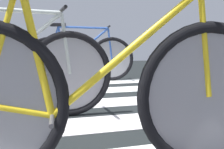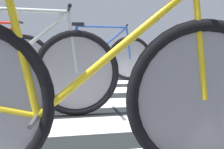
# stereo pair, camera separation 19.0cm
# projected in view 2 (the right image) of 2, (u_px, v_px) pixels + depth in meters

# --- Properties ---
(ground) EXTENTS (18.00, 14.00, 0.02)m
(ground) POSITION_uv_depth(u_px,v_px,m) (17.00, 113.00, 2.56)
(ground) COLOR black
(crosswalk_markings) EXTENTS (5.43, 4.24, 0.00)m
(crosswalk_markings) POSITION_uv_depth(u_px,v_px,m) (18.00, 116.00, 2.41)
(crosswalk_markings) COLOR silver
(crosswalk_markings) RESTS_ON ground
(bicycle_1_of_4) EXTENTS (1.73, 0.52, 0.93)m
(bicycle_1_of_4) POSITION_uv_depth(u_px,v_px,m) (90.00, 95.00, 1.25)
(bicycle_1_of_4) COLOR black
(bicycle_1_of_4) RESTS_ON ground
(bicycle_2_of_4) EXTENTS (1.74, 0.52, 0.93)m
(bicycle_2_of_4) POSITION_uv_depth(u_px,v_px,m) (12.00, 71.00, 2.31)
(bicycle_2_of_4) COLOR black
(bicycle_2_of_4) RESTS_ON ground
(bicycle_4_of_4) EXTENTS (1.71, 0.56, 0.93)m
(bicycle_4_of_4) POSITION_uv_depth(u_px,v_px,m) (98.00, 57.00, 4.68)
(bicycle_4_of_4) COLOR black
(bicycle_4_of_4) RESTS_ON ground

